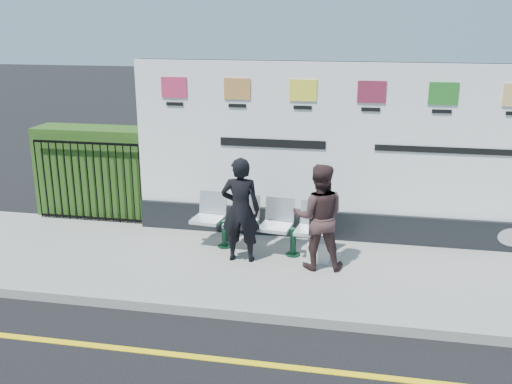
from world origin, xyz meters
TOP-DOWN VIEW (x-y plane):
  - ground at (0.00, 0.00)m, footprint 80.00×80.00m
  - pavement at (0.00, 2.50)m, footprint 14.00×3.00m
  - kerb at (0.00, 1.00)m, footprint 14.00×0.18m
  - yellow_line at (0.00, 0.00)m, footprint 14.00×0.10m
  - billboard at (0.50, 3.85)m, footprint 8.00×0.30m
  - hedge at (-4.58, 4.30)m, footprint 2.35×0.70m
  - railing at (-4.58, 3.85)m, footprint 2.05×0.06m
  - bench at (-1.19, 2.99)m, footprint 2.30×0.84m
  - woman_left at (-1.40, 2.59)m, footprint 0.63×0.43m
  - woman_right at (-0.18, 2.54)m, footprint 0.86×0.71m
  - handbag_brown at (-1.49, 3.02)m, footprint 0.29×0.14m
  - carrier_bag_white at (-0.19, 2.74)m, footprint 0.34×0.20m

SIDE VIEW (x-z plane):
  - ground at x=0.00m, z-range 0.00..0.00m
  - yellow_line at x=0.00m, z-range 0.00..0.01m
  - pavement at x=0.00m, z-range 0.00..0.12m
  - kerb at x=0.00m, z-range 0.00..0.14m
  - carrier_bag_white at x=-0.19m, z-range 0.12..0.46m
  - bench at x=-1.19m, z-range 0.12..0.60m
  - handbag_brown at x=-1.49m, z-range 0.60..0.82m
  - railing at x=-4.58m, z-range 0.12..1.66m
  - woman_right at x=-0.18m, z-range 0.12..1.76m
  - woman_left at x=-1.40m, z-range 0.12..1.79m
  - hedge at x=-4.58m, z-range 0.12..1.82m
  - billboard at x=0.50m, z-range -0.08..2.92m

